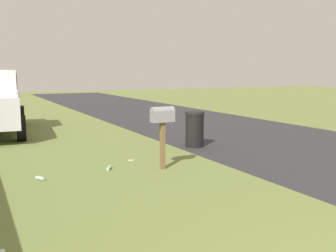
% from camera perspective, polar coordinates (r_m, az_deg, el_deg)
% --- Properties ---
extents(road_asphalt, '(60.00, 6.22, 0.01)m').
position_cam_1_polar(road_asphalt, '(10.60, 22.34, -3.57)').
color(road_asphalt, '#2D2D30').
rests_on(road_asphalt, ground).
extents(mailbox, '(0.22, 0.49, 1.32)m').
position_cam_1_polar(mailbox, '(7.94, -0.82, 0.99)').
color(mailbox, brown).
rests_on(mailbox, ground).
extents(trash_bin, '(0.52, 0.52, 0.96)m').
position_cam_1_polar(trash_bin, '(10.44, 3.97, -0.47)').
color(trash_bin, black).
rests_on(trash_bin, ground).
extents(litter_bottle_far_scatter, '(0.22, 0.18, 0.07)m').
position_cam_1_polar(litter_bottle_far_scatter, '(8.18, -8.77, -6.17)').
color(litter_bottle_far_scatter, '#B2D8BF').
rests_on(litter_bottle_far_scatter, ground).
extents(litter_wrapper_midfield_a, '(0.13, 0.15, 0.01)m').
position_cam_1_polar(litter_wrapper_midfield_a, '(8.95, -5.58, -5.07)').
color(litter_wrapper_midfield_a, silver).
rests_on(litter_wrapper_midfield_a, ground).
extents(litter_bottle_near_hydrant, '(0.23, 0.17, 0.07)m').
position_cam_1_polar(litter_bottle_near_hydrant, '(7.70, -18.42, -7.40)').
color(litter_bottle_near_hydrant, '#B2D8BF').
rests_on(litter_bottle_near_hydrant, ground).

